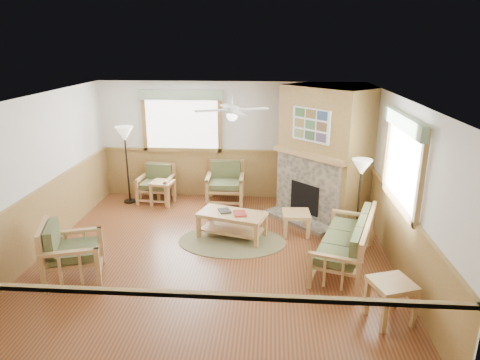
# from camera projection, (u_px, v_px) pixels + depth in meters

# --- Properties ---
(floor) EXTENTS (6.00, 6.00, 0.01)m
(floor) POSITION_uv_depth(u_px,v_px,m) (214.00, 255.00, 7.44)
(floor) COLOR brown
(floor) RESTS_ON ground
(ceiling) EXTENTS (6.00, 6.00, 0.01)m
(ceiling) POSITION_uv_depth(u_px,v_px,m) (211.00, 98.00, 6.61)
(ceiling) COLOR white
(ceiling) RESTS_ON floor
(wall_back) EXTENTS (6.00, 0.02, 2.70)m
(wall_back) POSITION_uv_depth(u_px,v_px,m) (230.00, 141.00, 9.87)
(wall_back) COLOR silver
(wall_back) RESTS_ON floor
(wall_front) EXTENTS (6.00, 0.02, 2.70)m
(wall_front) POSITION_uv_depth(u_px,v_px,m) (172.00, 276.00, 4.18)
(wall_front) COLOR silver
(wall_front) RESTS_ON floor
(wall_left) EXTENTS (0.02, 6.00, 2.70)m
(wall_left) POSITION_uv_depth(u_px,v_px,m) (37.00, 177.00, 7.23)
(wall_left) COLOR silver
(wall_left) RESTS_ON floor
(wall_right) EXTENTS (0.02, 6.00, 2.70)m
(wall_right) POSITION_uv_depth(u_px,v_px,m) (399.00, 185.00, 6.82)
(wall_right) COLOR silver
(wall_right) RESTS_ON floor
(wainscot) EXTENTS (6.00, 6.00, 1.10)m
(wainscot) POSITION_uv_depth(u_px,v_px,m) (214.00, 226.00, 7.27)
(wainscot) COLOR olive
(wainscot) RESTS_ON floor
(fireplace) EXTENTS (3.11, 3.11, 2.70)m
(fireplace) POSITION_uv_depth(u_px,v_px,m) (324.00, 153.00, 8.83)
(fireplace) COLOR olive
(fireplace) RESTS_ON floor
(window_back) EXTENTS (1.90, 0.16, 1.50)m
(window_back) POSITION_uv_depth(u_px,v_px,m) (180.00, 89.00, 9.54)
(window_back) COLOR white
(window_back) RESTS_ON wall_back
(window_right) EXTENTS (0.16, 1.90, 1.50)m
(window_right) POSITION_uv_depth(u_px,v_px,m) (409.00, 113.00, 6.27)
(window_right) COLOR white
(window_right) RESTS_ON wall_right
(ceiling_fan) EXTENTS (1.59, 1.59, 0.36)m
(ceiling_fan) POSITION_uv_depth(u_px,v_px,m) (232.00, 98.00, 6.88)
(ceiling_fan) COLOR white
(ceiling_fan) RESTS_ON ceiling
(sofa) EXTENTS (2.01, 1.31, 0.86)m
(sofa) POSITION_uv_depth(u_px,v_px,m) (344.00, 241.00, 6.97)
(sofa) COLOR tan
(sofa) RESTS_ON floor
(armchair_back_left) EXTENTS (0.79, 0.79, 0.83)m
(armchair_back_left) POSITION_uv_depth(u_px,v_px,m) (156.00, 184.00, 9.85)
(armchair_back_left) COLOR tan
(armchair_back_left) RESTS_ON floor
(armchair_back_right) EXTENTS (0.84, 0.84, 0.92)m
(armchair_back_right) POSITION_uv_depth(u_px,v_px,m) (225.00, 183.00, 9.72)
(armchair_back_right) COLOR tan
(armchair_back_right) RESTS_ON floor
(armchair_left) EXTENTS (1.05, 1.05, 0.93)m
(armchair_left) POSITION_uv_depth(u_px,v_px,m) (73.00, 251.00, 6.57)
(armchair_left) COLOR tan
(armchair_left) RESTS_ON floor
(coffee_table) EXTENTS (1.36, 0.95, 0.49)m
(coffee_table) POSITION_uv_depth(u_px,v_px,m) (232.00, 225.00, 8.03)
(coffee_table) COLOR tan
(coffee_table) RESTS_ON floor
(end_table_chairs) EXTENTS (0.55, 0.53, 0.54)m
(end_table_chairs) POSITION_uv_depth(u_px,v_px,m) (163.00, 193.00, 9.69)
(end_table_chairs) COLOR tan
(end_table_chairs) RESTS_ON floor
(end_table_sofa) EXTENTS (0.65, 0.64, 0.58)m
(end_table_sofa) POSITION_uv_depth(u_px,v_px,m) (390.00, 301.00, 5.60)
(end_table_sofa) COLOR tan
(end_table_sofa) RESTS_ON floor
(footstool) EXTENTS (0.54, 0.54, 0.45)m
(footstool) POSITION_uv_depth(u_px,v_px,m) (296.00, 223.00, 8.18)
(footstool) COLOR tan
(footstool) RESTS_ON floor
(braided_rug) EXTENTS (2.34, 2.34, 0.01)m
(braided_rug) POSITION_uv_depth(u_px,v_px,m) (232.00, 241.00, 7.92)
(braided_rug) COLOR brown
(braided_rug) RESTS_ON floor
(floor_lamp_left) EXTENTS (0.46, 0.46, 1.77)m
(floor_lamp_left) POSITION_uv_depth(u_px,v_px,m) (127.00, 165.00, 9.63)
(floor_lamp_left) COLOR black
(floor_lamp_left) RESTS_ON floor
(floor_lamp_right) EXTENTS (0.39, 0.39, 1.58)m
(floor_lamp_right) POSITION_uv_depth(u_px,v_px,m) (359.00, 201.00, 7.72)
(floor_lamp_right) COLOR black
(floor_lamp_right) RESTS_ON floor
(book_red) EXTENTS (0.27, 0.34, 0.03)m
(book_red) POSITION_uv_depth(u_px,v_px,m) (240.00, 213.00, 7.89)
(book_red) COLOR maroon
(book_red) RESTS_ON coffee_table
(book_dark) EXTENTS (0.29, 0.32, 0.02)m
(book_dark) POSITION_uv_depth(u_px,v_px,m) (224.00, 210.00, 8.03)
(book_dark) COLOR #272620
(book_dark) RESTS_ON coffee_table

